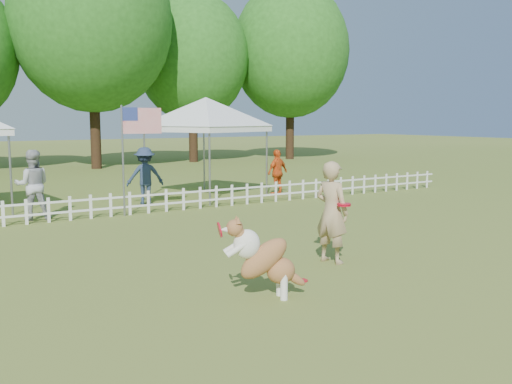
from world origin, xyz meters
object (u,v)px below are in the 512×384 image
Objects in this scene: canopy_tent_right at (206,148)px; spectator_b at (145,176)px; dog at (265,258)px; spectator_a at (32,185)px; frisbee_on_turf at (301,280)px; handler at (332,212)px; flag_pole at (123,161)px; spectator_c at (277,172)px.

spectator_b is at bearing 171.09° from canopy_tent_right.
spectator_a is at bearing 118.37° from dog.
spectator_b is (3.27, 1.03, -0.04)m from spectator_a.
spectator_a is 1.04× the size of spectator_b.
frisbee_on_turf is 8.16m from spectator_a.
frisbee_on_turf is at bearing 95.91° from spectator_b.
handler reaches higher than dog.
spectator_b is at bearing 61.90° from flag_pole.
frisbee_on_turf is 0.07× the size of flag_pole.
handler is at bearing 30.31° from frisbee_on_turf.
dog is at bearing -133.27° from canopy_tent_right.
spectator_b reaches higher than frisbee_on_turf.
dog is 10.53m from canopy_tent_right.
frisbee_on_turf is at bearing -79.68° from flag_pole.
spectator_a reaches higher than spectator_c.
frisbee_on_turf is (-1.12, -0.65, -0.87)m from handler.
handler is 0.63× the size of flag_pole.
spectator_c is (4.08, 7.69, -0.14)m from handler.
dog is 0.77× the size of spectator_c.
canopy_tent_right reaches higher than flag_pole.
dog is at bearing 111.67° from spectator_a.
flag_pole is 2.15m from spectator_b.
spectator_c is at bearing -174.18° from spectator_b.
canopy_tent_right is 5.73m from spectator_a.
flag_pole is (0.60, 7.54, 0.83)m from dog.
dog is 0.41× the size of flag_pole.
spectator_c is (2.09, -0.90, -0.79)m from canopy_tent_right.
flag_pole reaches higher than spectator_a.
spectator_b is at bearing -20.75° from spectator_c.
canopy_tent_right is at bearing 39.59° from flag_pole.
spectator_a is (-5.50, -1.49, -0.67)m from canopy_tent_right.
flag_pole is at bearing 92.69° from frisbee_on_turf.
handler is at bearing 46.24° from dog.
spectator_c reaches higher than dog.
spectator_c is (6.13, 8.78, 0.17)m from dog.
flag_pole is (-3.44, -2.14, -0.13)m from canopy_tent_right.
dog is 5.52× the size of frisbee_on_turf.
handler reaches higher than spectator_c.
dog is at bearing 103.64° from handler.
flag_pole is at bearing -168.67° from canopy_tent_right.
spectator_b is (1.21, 1.68, -0.58)m from flag_pole.
flag_pole is at bearing -1.67° from handler.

